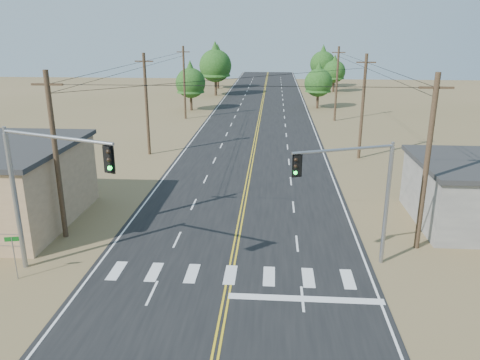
{
  "coord_description": "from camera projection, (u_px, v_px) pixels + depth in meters",
  "views": [
    {
      "loc": [
        2.07,
        -13.37,
        12.08
      ],
      "look_at": [
        0.12,
        13.21,
        3.5
      ],
      "focal_mm": 35.0,
      "sensor_mm": 36.0,
      "label": 1
    }
  ],
  "objects": [
    {
      "name": "street_sign",
      "position": [
        14.0,
        251.0,
        23.31
      ],
      "size": [
        0.68,
        0.17,
        2.33
      ],
      "rotation": [
        0.0,
        0.0,
        0.21
      ],
      "color": "gray",
      "rests_on": "ground"
    },
    {
      "name": "tree_left_far",
      "position": [
        218.0,
        61.0,
        99.24
      ],
      "size": [
        5.62,
        5.62,
        9.37
      ],
      "color": "#3F2D1E",
      "rests_on": "ground"
    },
    {
      "name": "tree_left_mid",
      "position": [
        215.0,
        62.0,
        88.19
      ],
      "size": [
        6.1,
        6.1,
        10.17
      ],
      "color": "#3F2D1E",
      "rests_on": "ground"
    },
    {
      "name": "utility_pole_left_far",
      "position": [
        184.0,
        82.0,
        65.07
      ],
      "size": [
        1.8,
        0.3,
        10.0
      ],
      "color": "#4C3826",
      "rests_on": "ground"
    },
    {
      "name": "utility_pole_right_far",
      "position": [
        337.0,
        83.0,
        63.61
      ],
      "size": [
        1.8,
        0.3,
        10.0
      ],
      "color": "#4C3826",
      "rests_on": "ground"
    },
    {
      "name": "tree_right_far",
      "position": [
        323.0,
        61.0,
        101.52
      ],
      "size": [
        5.47,
        5.47,
        9.12
      ],
      "color": "#3F2D1E",
      "rests_on": "ground"
    },
    {
      "name": "tree_right_near",
      "position": [
        319.0,
        80.0,
        74.09
      ],
      "size": [
        4.43,
        4.43,
        7.38
      ],
      "color": "#3F2D1E",
      "rests_on": "ground"
    },
    {
      "name": "utility_pole_right_mid",
      "position": [
        363.0,
        106.0,
        44.62
      ],
      "size": [
        1.8,
        0.3,
        10.0
      ],
      "color": "#4C3826",
      "rests_on": "ground"
    },
    {
      "name": "road",
      "position": [
        251.0,
        161.0,
        45.02
      ],
      "size": [
        15.0,
        200.0,
        0.02
      ],
      "primitive_type": "cube",
      "color": "black",
      "rests_on": "ground"
    },
    {
      "name": "tree_right_mid",
      "position": [
        334.0,
        69.0,
        93.92
      ],
      "size": [
        4.44,
        4.44,
        7.4
      ],
      "color": "#3F2D1E",
      "rests_on": "ground"
    },
    {
      "name": "signal_mast_left",
      "position": [
        40.0,
        179.0,
        22.61
      ],
      "size": [
        6.37,
        2.66,
        7.6
      ],
      "rotation": [
        0.0,
        0.0,
        -0.36
      ],
      "color": "gray",
      "rests_on": "ground"
    },
    {
      "name": "utility_pole_left_mid",
      "position": [
        147.0,
        104.0,
        46.08
      ],
      "size": [
        1.8,
        0.3,
        10.0
      ],
      "color": "#4C3826",
      "rests_on": "ground"
    },
    {
      "name": "utility_pole_left_near",
      "position": [
        56.0,
        156.0,
        27.09
      ],
      "size": [
        1.8,
        0.3,
        10.0
      ],
      "color": "#4C3826",
      "rests_on": "ground"
    },
    {
      "name": "utility_pole_right_near",
      "position": [
        427.0,
        163.0,
        25.63
      ],
      "size": [
        1.8,
        0.3,
        10.0
      ],
      "color": "#4C3826",
      "rests_on": "ground"
    },
    {
      "name": "signal_mast_right",
      "position": [
        361.0,
        186.0,
        23.63
      ],
      "size": [
        5.25,
        2.22,
        6.72
      ],
      "rotation": [
        0.0,
        0.0,
        0.37
      ],
      "color": "gray",
      "rests_on": "ground"
    },
    {
      "name": "tree_left_near",
      "position": [
        190.0,
        80.0,
        72.16
      ],
      "size": [
        4.61,
        4.61,
        7.69
      ],
      "color": "#3F2D1E",
      "rests_on": "ground"
    }
  ]
}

